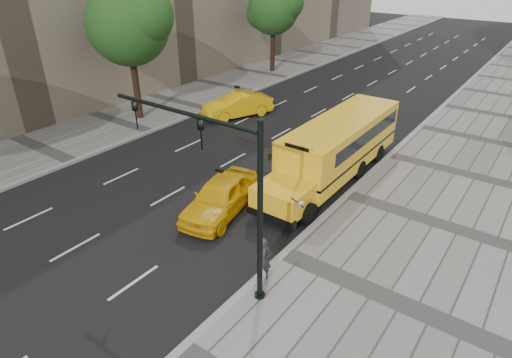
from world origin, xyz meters
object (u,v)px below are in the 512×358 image
Objects in this scene: taxi_far at (237,105)px; traffic_signal at (223,181)px; pedestrian at (263,259)px; tree_b at (129,24)px; tree_c at (274,8)px; school_bus at (339,144)px; taxi_near at (221,196)px.

taxi_far is 0.78× the size of traffic_signal.
traffic_signal reaches higher than pedestrian.
tree_b reaches higher than tree_c.
school_bus is 1.81× the size of traffic_signal.
tree_c is at bearing 90.04° from tree_b.
tree_c reaches higher than school_bus.
tree_c reaches higher than traffic_signal.
traffic_signal reaches higher than taxi_near.
tree_b reaches higher than pedestrian.
taxi_near is at bearing -30.68° from taxi_far.
tree_b is 18.39m from traffic_signal.
taxi_far is (-9.84, 4.16, -0.94)m from school_bus.
traffic_signal reaches higher than school_bus.
school_bus reaches higher than pedestrian.
pedestrian is (16.56, -25.16, -4.94)m from tree_c.
taxi_far is 17.45m from pedestrian.
tree_b is 1.78× the size of taxi_far.
pedestrian is at bearing 41.34° from traffic_signal.
tree_c is 1.70× the size of taxi_near.
traffic_signal is (-0.96, -0.84, 3.14)m from pedestrian.
tree_b is 8.76m from taxi_far.
school_bus is 7.23× the size of pedestrian.
taxi_near is (-2.50, -6.37, -0.94)m from school_bus.
traffic_signal is at bearing -31.28° from tree_b.
taxi_far is 3.14× the size of pedestrian.
school_bus is at bearing 57.27° from taxi_near.
taxi_near is at bearing -61.18° from tree_c.
taxi_far is at bearing 41.69° from tree_b.
tree_b is at bearing -113.86° from taxi_far.
pedestrian is (4.15, -2.60, 0.13)m from taxi_near.
taxi_near is (12.40, -6.03, -5.56)m from tree_b.
tree_b is at bearing 148.72° from traffic_signal.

